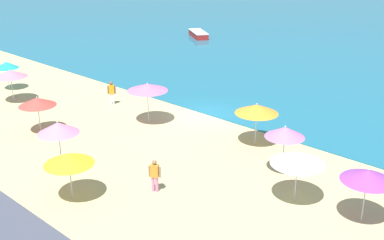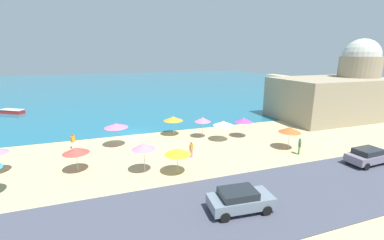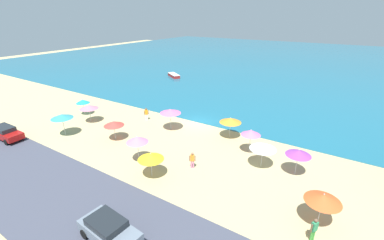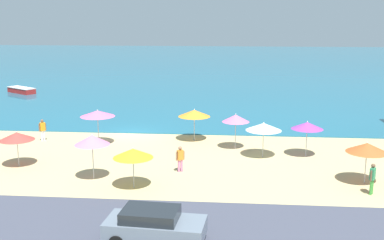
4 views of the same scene
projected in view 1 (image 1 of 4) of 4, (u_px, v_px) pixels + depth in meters
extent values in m
plane|color=tan|center=(206.00, 115.00, 31.34)|extent=(160.00, 160.00, 0.00)
cylinder|color=#B2B2B7|center=(12.00, 89.00, 33.55)|extent=(0.05, 0.05, 1.85)
cone|color=#D3738B|center=(10.00, 74.00, 33.15)|extent=(2.30, 2.30, 0.47)
sphere|color=silver|center=(10.00, 70.00, 33.05)|extent=(0.08, 0.08, 0.08)
cylinder|color=#B2B2B7|center=(39.00, 119.00, 28.27)|extent=(0.05, 0.05, 1.72)
cone|color=#E34138|center=(37.00, 102.00, 27.89)|extent=(2.17, 2.17, 0.49)
sphere|color=silver|center=(37.00, 97.00, 27.79)|extent=(0.08, 0.08, 0.08)
cylinder|color=#B2B2B7|center=(283.00, 155.00, 23.23)|extent=(0.05, 0.05, 2.00)
cone|color=pink|center=(285.00, 132.00, 22.80)|extent=(1.92, 1.92, 0.51)
sphere|color=silver|center=(285.00, 126.00, 22.69)|extent=(0.08, 0.08, 0.08)
cylinder|color=#B2B2B7|center=(71.00, 181.00, 21.01)|extent=(0.05, 0.05, 1.76)
cone|color=yellow|center=(69.00, 159.00, 20.63)|extent=(2.19, 2.19, 0.50)
sphere|color=silver|center=(68.00, 153.00, 20.53)|extent=(0.08, 0.08, 0.08)
cylinder|color=#B2B2B7|center=(148.00, 106.00, 29.62)|extent=(0.05, 0.05, 2.15)
cone|color=pink|center=(147.00, 87.00, 29.18)|extent=(2.49, 2.49, 0.43)
sphere|color=silver|center=(147.00, 83.00, 29.09)|extent=(0.08, 0.08, 0.08)
cylinder|color=#B2B2B7|center=(61.00, 152.00, 23.40)|extent=(0.05, 0.05, 2.11)
cone|color=pink|center=(58.00, 128.00, 22.94)|extent=(2.01, 2.01, 0.55)
sphere|color=silver|center=(57.00, 122.00, 22.83)|extent=(0.08, 0.08, 0.08)
cylinder|color=#B2B2B7|center=(8.00, 79.00, 36.22)|extent=(0.05, 0.05, 1.72)
cone|color=teal|center=(6.00, 65.00, 35.84)|extent=(1.78, 1.78, 0.49)
sphere|color=silver|center=(6.00, 61.00, 35.75)|extent=(0.08, 0.08, 0.08)
cylinder|color=#B2B2B7|center=(296.00, 182.00, 20.82)|extent=(0.05, 0.05, 1.87)
cone|color=white|center=(298.00, 158.00, 20.41)|extent=(2.35, 2.35, 0.49)
sphere|color=silver|center=(298.00, 152.00, 20.32)|extent=(0.08, 0.08, 0.08)
cylinder|color=#B2B2B7|center=(364.00, 201.00, 19.27)|extent=(0.05, 0.05, 1.92)
cone|color=purple|center=(368.00, 175.00, 18.87)|extent=(2.11, 2.11, 0.47)
sphere|color=silver|center=(369.00, 169.00, 18.77)|extent=(0.08, 0.08, 0.08)
cylinder|color=#B2B2B7|center=(256.00, 128.00, 26.58)|extent=(0.05, 0.05, 1.89)
cone|color=orange|center=(257.00, 109.00, 26.17)|extent=(2.39, 2.39, 0.50)
sphere|color=silver|center=(257.00, 104.00, 26.06)|extent=(0.08, 0.08, 0.08)
cylinder|color=white|center=(111.00, 99.00, 33.15)|extent=(0.14, 0.14, 0.79)
cylinder|color=white|center=(113.00, 99.00, 33.16)|extent=(0.14, 0.14, 0.79)
cube|color=orange|center=(111.00, 89.00, 32.90)|extent=(0.41, 0.41, 0.62)
sphere|color=brown|center=(111.00, 83.00, 32.75)|extent=(0.22, 0.22, 0.22)
cylinder|color=brown|center=(108.00, 90.00, 32.91)|extent=(0.09, 0.09, 0.56)
cylinder|color=brown|center=(115.00, 90.00, 32.93)|extent=(0.09, 0.09, 0.56)
cylinder|color=pink|center=(157.00, 184.00, 21.79)|extent=(0.14, 0.14, 0.75)
cylinder|color=pink|center=(153.00, 184.00, 21.82)|extent=(0.14, 0.14, 0.75)
cube|color=orange|center=(155.00, 171.00, 21.56)|extent=(0.42, 0.37, 0.60)
sphere|color=#986A4F|center=(154.00, 162.00, 21.41)|extent=(0.22, 0.22, 0.22)
cylinder|color=#986A4F|center=(160.00, 172.00, 21.53)|extent=(0.09, 0.09, 0.54)
cylinder|color=#986A4F|center=(149.00, 171.00, 21.63)|extent=(0.09, 0.09, 0.54)
cube|color=#B32421|center=(198.00, 35.00, 55.15)|extent=(4.06, 3.30, 0.59)
cube|color=#B32421|center=(194.00, 31.00, 57.12)|extent=(0.78, 0.87, 0.35)
cube|color=silver|center=(198.00, 32.00, 55.04)|extent=(4.10, 3.37, 0.08)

